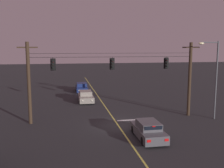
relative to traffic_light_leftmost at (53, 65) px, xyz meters
The scene contains 11 objects.
ground_plane 8.13m from the traffic_light_leftmost, 19.67° to the right, with size 180.00×180.00×0.00m, color #28282B.
lane_centre_stripe 9.91m from the traffic_light_leftmost, 46.66° to the left, with size 0.14×60.00×0.01m, color #D1C64C.
stop_bar_paint 9.35m from the traffic_light_leftmost, ahead, with size 3.40×0.36×0.01m, color silver.
signal_span_assembly 5.89m from the traffic_light_leftmost, ahead, with size 17.55×0.32×7.51m.
traffic_light_leftmost is the anchor object (origin of this frame).
traffic_light_left_inner 5.53m from the traffic_light_leftmost, ahead, with size 0.48×0.41×1.22m.
traffic_light_centre 11.01m from the traffic_light_leftmost, ahead, with size 0.48×0.41×1.22m.
car_waiting_near_lane 10.43m from the traffic_light_leftmost, 38.28° to the right, with size 1.80×4.33×1.39m.
car_oncoming_lead 10.67m from the traffic_light_leftmost, 67.48° to the left, with size 1.80×4.42×1.39m.
car_oncoming_trailing 17.52m from the traffic_light_leftmost, 77.48° to the left, with size 1.80×4.42×1.39m.
street_lamp_corner 15.25m from the traffic_light_leftmost, ahead, with size 2.11×0.30×7.60m.
Camera 1 is at (-4.67, -22.01, 7.03)m, focal length 41.15 mm.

